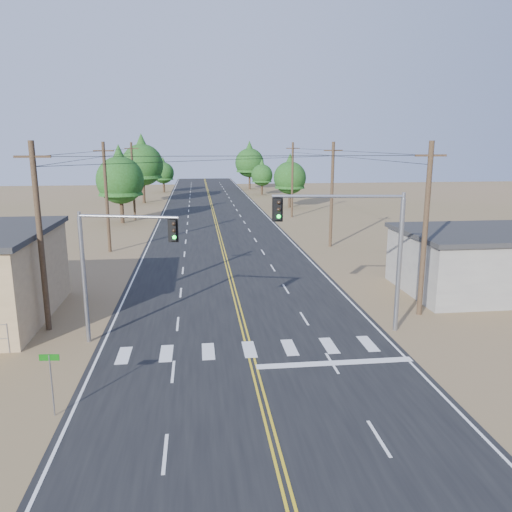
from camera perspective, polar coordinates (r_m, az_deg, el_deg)
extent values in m
plane|color=#8B684B|center=(17.79, 2.14, -20.89)|extent=(220.00, 220.00, 0.00)
cube|color=black|center=(45.75, -3.67, 0.31)|extent=(15.00, 200.00, 0.02)
cylinder|color=gray|center=(26.91, -26.47, -8.41)|extent=(0.06, 0.06, 1.50)
cylinder|color=#4C3826|center=(28.25, -23.42, 1.81)|extent=(0.30, 0.30, 10.00)
cube|color=#4C3826|center=(27.84, -24.19, 10.32)|extent=(1.80, 0.12, 0.12)
cylinder|color=#4C3826|center=(47.57, -16.71, 6.37)|extent=(0.30, 0.30, 10.00)
cube|color=#4C3826|center=(47.33, -17.04, 11.43)|extent=(1.80, 0.12, 0.12)
cylinder|color=#4C3826|center=(67.29, -13.86, 8.26)|extent=(0.30, 0.30, 10.00)
cube|color=#4C3826|center=(67.12, -14.06, 11.83)|extent=(1.80, 0.12, 0.12)
cylinder|color=#4C3826|center=(29.96, 18.77, 2.76)|extent=(0.30, 0.30, 10.00)
cube|color=#4C3826|center=(29.57, 19.35, 10.79)|extent=(1.80, 0.12, 0.12)
cylinder|color=#4C3826|center=(48.60, 8.66, 6.89)|extent=(0.30, 0.30, 10.00)
cube|color=#4C3826|center=(48.37, 8.82, 11.84)|extent=(1.80, 0.12, 0.12)
cylinder|color=#4C3826|center=(68.02, 4.18, 8.64)|extent=(0.30, 0.30, 10.00)
cube|color=#4C3826|center=(67.85, 4.23, 12.18)|extent=(1.80, 0.12, 0.12)
cylinder|color=gray|center=(26.12, -19.03, -2.74)|extent=(0.22, 0.22, 6.37)
cylinder|color=gray|center=(25.49, -19.55, 4.18)|extent=(0.16, 0.16, 0.55)
cylinder|color=gray|center=(24.44, -14.41, 4.39)|extent=(4.81, 1.41, 0.15)
cube|color=black|center=(23.78, -9.43, 2.95)|extent=(0.38, 0.35, 1.00)
sphere|color=black|center=(23.57, -9.38, 3.65)|extent=(0.18, 0.18, 0.18)
sphere|color=black|center=(23.62, -9.35, 2.89)|extent=(0.18, 0.18, 0.18)
sphere|color=#0CE533|center=(23.68, -9.32, 2.13)|extent=(0.18, 0.18, 0.18)
cylinder|color=gray|center=(27.18, 16.04, -1.14)|extent=(0.24, 0.24, 7.12)
cylinder|color=gray|center=(26.59, 16.51, 6.33)|extent=(0.18, 0.18, 0.61)
cylinder|color=gray|center=(25.90, 9.31, 6.75)|extent=(6.65, 1.10, 0.16)
cube|color=black|center=(25.73, 2.50, 5.38)|extent=(0.39, 0.35, 1.12)
sphere|color=black|center=(25.51, 2.63, 6.13)|extent=(0.20, 0.20, 0.20)
sphere|color=black|center=(25.56, 2.63, 5.33)|extent=(0.20, 0.20, 0.20)
sphere|color=#0CE533|center=(25.61, 2.62, 4.54)|extent=(0.20, 0.20, 0.20)
cylinder|color=gray|center=(20.24, -22.29, -13.55)|extent=(0.06, 0.06, 2.41)
cube|color=#0C580C|center=(19.79, -22.56, -10.66)|extent=(0.72, 0.10, 0.24)
cylinder|color=#3F2D1E|center=(65.22, -15.08, 5.19)|extent=(0.48, 0.48, 3.52)
cone|color=#1E4112|center=(64.80, -15.33, 9.48)|extent=(5.47, 5.47, 6.25)
sphere|color=#1E4112|center=(64.87, -15.27, 8.36)|extent=(5.86, 5.86, 5.86)
cylinder|color=#3F2D1E|center=(86.97, -12.72, 7.32)|extent=(0.50, 0.50, 4.14)
cone|color=#1E4112|center=(86.64, -12.91, 11.11)|extent=(6.45, 6.45, 7.37)
sphere|color=#1E4112|center=(86.69, -12.86, 10.12)|extent=(6.91, 6.91, 6.91)
cylinder|color=#3F2D1E|center=(105.12, -10.49, 7.88)|extent=(0.44, 0.44, 2.58)
cone|color=#1E4112|center=(104.89, -10.57, 9.83)|extent=(4.02, 4.02, 4.59)
sphere|color=#1E4112|center=(104.94, -10.55, 9.32)|extent=(4.31, 4.31, 4.31)
cylinder|color=#3F2D1E|center=(78.68, 3.85, 6.65)|extent=(0.42, 0.42, 3.02)
cone|color=#1E4112|center=(78.34, 3.90, 9.70)|extent=(4.70, 4.70, 5.37)
sphere|color=#1E4112|center=(78.41, 3.89, 8.90)|extent=(5.04, 5.04, 5.04)
cylinder|color=#3F2D1E|center=(98.22, 0.68, 7.73)|extent=(0.42, 0.42, 2.50)
cone|color=#1E4112|center=(97.98, 0.68, 9.76)|extent=(3.89, 3.89, 4.44)
sphere|color=#1E4112|center=(98.03, 0.68, 9.23)|extent=(4.16, 4.16, 4.16)
cylinder|color=#3F2D1E|center=(110.46, -0.74, 8.62)|extent=(0.44, 0.44, 3.74)
cone|color=#1E4112|center=(110.21, -0.75, 11.31)|extent=(5.81, 5.81, 6.64)
sphere|color=#1E4112|center=(110.25, -0.75, 10.61)|extent=(6.23, 6.23, 6.23)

